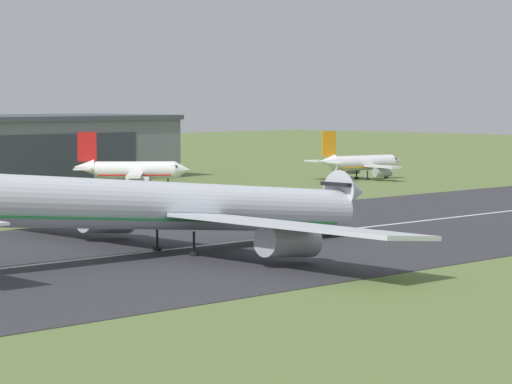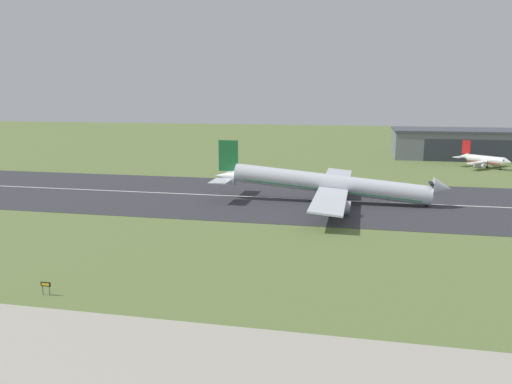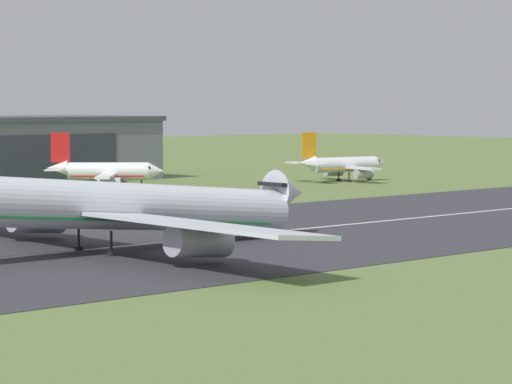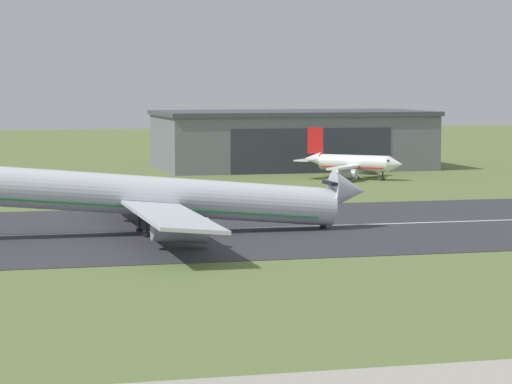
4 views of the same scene
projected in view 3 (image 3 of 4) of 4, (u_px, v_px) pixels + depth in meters
ground_plane at (350, 380)px, 64.26m from camera, size 750.70×750.70×0.00m
airplane_landing at (87, 207)px, 117.25m from camera, size 58.83×59.33×15.12m
airplane_parked_west at (343, 165)px, 226.07m from camera, size 20.11×19.24×9.29m
airplane_parked_centre at (106, 172)px, 205.26m from camera, size 19.90×20.40×9.64m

